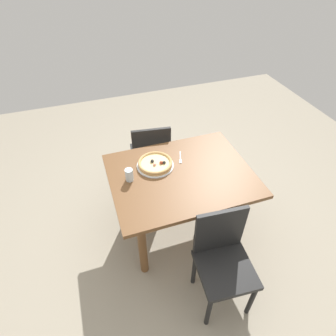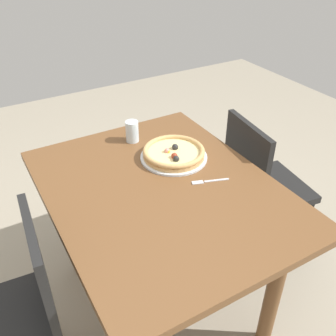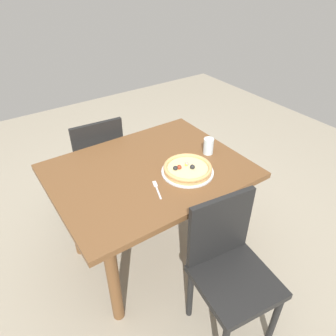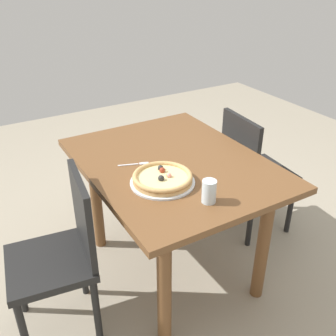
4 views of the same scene
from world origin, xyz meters
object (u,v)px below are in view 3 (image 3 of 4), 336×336
(plate, at_px, (188,172))
(chair_near, at_px, (229,267))
(pizza, at_px, (188,168))
(chair_far, at_px, (97,162))
(drinking_glass, at_px, (208,146))
(dining_table, at_px, (149,185))
(fork, at_px, (157,188))

(plate, bearing_deg, chair_near, -100.45)
(pizza, bearing_deg, plate, -32.89)
(chair_far, distance_m, plate, 0.92)
(chair_near, height_order, drinking_glass, chair_near)
(dining_table, bearing_deg, chair_far, 97.17)
(chair_near, bearing_deg, pizza, -92.66)
(chair_near, height_order, pizza, chair_near)
(pizza, height_order, drinking_glass, drinking_glass)
(dining_table, distance_m, plate, 0.27)
(chair_far, bearing_deg, fork, -83.98)
(dining_table, xyz_separation_m, chair_near, (0.08, -0.67, -0.16))
(chair_near, bearing_deg, plate, -92.72)
(plate, xyz_separation_m, pizza, (-0.00, 0.00, 0.03))
(chair_far, xyz_separation_m, fork, (0.02, -0.86, 0.29))
(plate, xyz_separation_m, fork, (-0.24, -0.03, -0.00))
(chair_near, bearing_deg, chair_far, -75.26)
(chair_near, height_order, chair_far, same)
(dining_table, height_order, drinking_glass, drinking_glass)
(dining_table, relative_size, fork, 7.30)
(dining_table, xyz_separation_m, drinking_glass, (0.42, -0.07, 0.18))
(dining_table, distance_m, pizza, 0.28)
(dining_table, height_order, pizza, pizza)
(plate, relative_size, fork, 1.97)
(chair_far, distance_m, fork, 0.91)
(pizza, xyz_separation_m, fork, (-0.24, -0.03, -0.03))
(plate, bearing_deg, fork, -173.83)
(chair_near, relative_size, chair_far, 1.00)
(dining_table, relative_size, chair_near, 1.35)
(plate, height_order, fork, plate)
(chair_near, bearing_deg, drinking_glass, -111.52)
(chair_far, height_order, drinking_glass, chair_far)
(chair_near, distance_m, pizza, 0.60)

